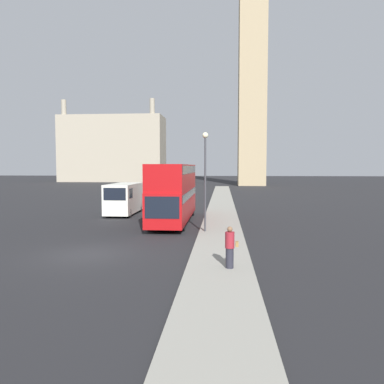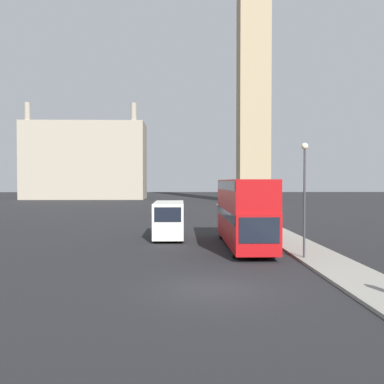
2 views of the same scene
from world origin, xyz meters
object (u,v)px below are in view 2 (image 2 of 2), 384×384
object	(u,v)px
white_van	(169,219)
street_lamp	(305,183)
parked_sedan	(175,210)
clock_tower	(254,21)
red_double_decker_bus	(244,209)

from	to	relation	value
white_van	street_lamp	world-z (taller)	street_lamp
parked_sedan	clock_tower	bearing A→B (deg)	63.82
street_lamp	red_double_decker_bus	bearing A→B (deg)	118.53
street_lamp	parked_sedan	xyz separation A→B (m)	(-7.47, 30.66, -3.47)
red_double_decker_bus	parked_sedan	size ratio (longest dim) A/B	2.33
red_double_decker_bus	white_van	distance (m)	6.49
clock_tower	white_van	xyz separation A→B (m)	(-14.98, -52.21, -34.01)
red_double_decker_bus	clock_tower	bearing A→B (deg)	79.89
clock_tower	parked_sedan	distance (m)	48.53
white_van	street_lamp	distance (m)	11.91
street_lamp	parked_sedan	distance (m)	31.75
white_van	red_double_decker_bus	bearing A→B (deg)	-39.53
red_double_decker_bus	parked_sedan	bearing A→B (deg)	100.69
white_van	street_lamp	size ratio (longest dim) A/B	0.96
clock_tower	red_double_decker_bus	bearing A→B (deg)	-100.11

